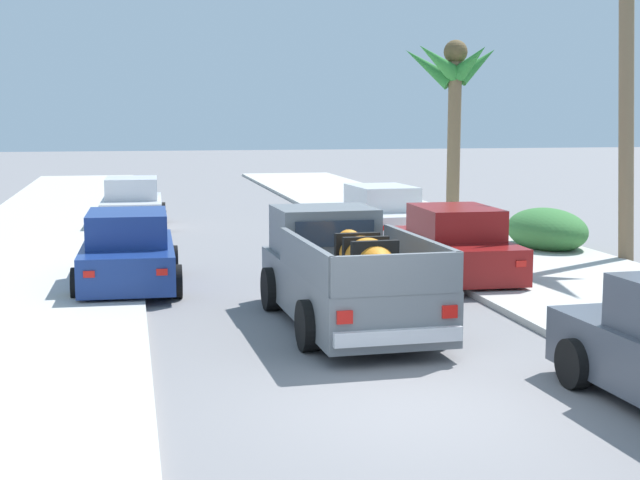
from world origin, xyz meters
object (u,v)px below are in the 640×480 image
(car_right_near, at_px, (132,204))
(car_left_mid, at_px, (128,252))
(palm_tree_left_mid, at_px, (453,79))
(hedge_bush, at_px, (547,230))
(pickup_truck, at_px, (345,275))
(car_right_mid, at_px, (454,246))
(car_left_far, at_px, (381,216))

(car_right_near, xyz_separation_m, car_left_mid, (-0.13, -10.07, 0.00))
(car_left_mid, bearing_deg, palm_tree_left_mid, 45.42)
(palm_tree_left_mid, distance_m, hedge_bush, 8.90)
(car_left_mid, bearing_deg, pickup_truck, -49.15)
(car_right_mid, relative_size, car_left_far, 0.99)
(car_right_mid, xyz_separation_m, car_left_far, (0.04, 5.87, 0.00))
(pickup_truck, height_order, palm_tree_left_mid, palm_tree_left_mid)
(car_right_mid, bearing_deg, pickup_truck, -131.38)
(hedge_bush, bearing_deg, palm_tree_left_mid, 87.86)
(pickup_truck, bearing_deg, hedge_bush, 45.23)
(pickup_truck, bearing_deg, car_left_far, 71.24)
(pickup_truck, xyz_separation_m, hedge_bush, (6.84, 6.90, -0.26))
(car_left_mid, relative_size, hedge_bush, 1.53)
(car_right_mid, height_order, palm_tree_left_mid, palm_tree_left_mid)
(hedge_bush, bearing_deg, car_right_mid, -138.08)
(palm_tree_left_mid, bearing_deg, car_right_mid, -109.44)
(palm_tree_left_mid, height_order, hedge_bush, palm_tree_left_mid)
(hedge_bush, bearing_deg, car_right_near, 144.76)
(car_right_near, bearing_deg, car_right_mid, -58.06)
(car_left_mid, height_order, hedge_bush, car_left_mid)
(car_right_mid, bearing_deg, hedge_bush, 41.92)
(car_right_near, bearing_deg, hedge_bush, -35.24)
(car_left_far, bearing_deg, palm_tree_left_mid, 53.76)
(car_left_mid, relative_size, car_left_far, 0.99)
(pickup_truck, distance_m, car_right_near, 14.51)
(pickup_truck, distance_m, car_left_far, 10.01)
(car_right_near, distance_m, car_right_mid, 12.37)
(palm_tree_left_mid, bearing_deg, car_right_near, -176.11)
(car_right_near, bearing_deg, car_left_far, -35.12)
(car_left_mid, distance_m, palm_tree_left_mid, 15.63)
(car_right_near, xyz_separation_m, car_right_mid, (6.55, -10.50, 0.00))
(palm_tree_left_mid, xyz_separation_m, hedge_bush, (-0.30, -7.93, -4.04))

